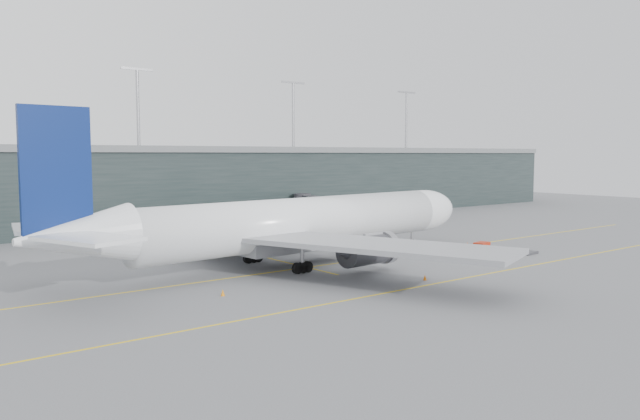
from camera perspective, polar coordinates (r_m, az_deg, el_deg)
ground at (r=76.34m, az=-6.04°, el=-5.23°), size 320.00×320.00×0.00m
taxiline_a at (r=73.02m, az=-4.38°, el=-5.68°), size 160.00×0.25×0.02m
taxiline_b at (r=60.59m, az=4.07°, el=-7.93°), size 160.00×0.25×0.02m
taxiline_lead_main at (r=95.93m, az=-9.81°, el=-3.14°), size 0.25×60.00×0.02m
terminal at (r=128.26m, az=-19.88°, el=2.11°), size 240.00×36.00×29.00m
main_aircraft at (r=77.34m, az=-1.99°, el=-1.27°), size 64.54×60.43×18.09m
jet_bridge at (r=109.27m, az=0.50°, el=0.17°), size 13.94×42.85×5.67m
gse_cart at (r=88.80m, az=14.57°, el=-3.32°), size 2.59×1.93×1.59m
baggage_dolly at (r=90.63m, az=18.23°, el=-3.70°), size 3.34×2.79×0.31m
uld_a at (r=81.46m, az=-13.40°, el=-4.06°), size 2.13×1.85×1.67m
uld_b at (r=83.46m, az=-11.88°, el=-3.80°), size 2.25×2.03×1.69m
uld_c at (r=84.66m, az=-8.81°, el=-3.66°), size 1.85×1.52×1.60m
cone_nose at (r=95.22m, az=13.32°, el=-3.08°), size 0.40×0.40×0.64m
cone_wing_stbd at (r=69.09m, az=9.57°, el=-6.10°), size 0.40×0.40×0.63m
cone_wing_port at (r=89.77m, az=-4.83°, el=-3.45°), size 0.40×0.40×0.64m
cone_tail at (r=61.52m, az=-8.88°, el=-7.48°), size 0.41×0.41×0.65m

